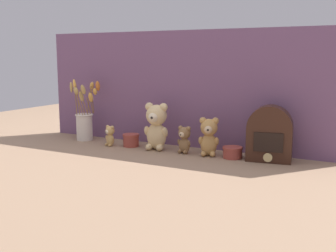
# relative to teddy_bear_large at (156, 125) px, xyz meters

# --- Properties ---
(ground_plane) EXTENTS (4.00, 4.00, 0.00)m
(ground_plane) POSITION_rel_teddy_bear_large_xyz_m (0.07, -0.02, -0.13)
(ground_plane) COLOR #8E7056
(backdrop_wall) EXTENTS (1.69, 0.02, 0.61)m
(backdrop_wall) POSITION_rel_teddy_bear_large_xyz_m (0.07, 0.15, 0.18)
(backdrop_wall) COLOR #704C70
(backdrop_wall) RESTS_ON ground
(teddy_bear_large) EXTENTS (0.13, 0.12, 0.24)m
(teddy_bear_large) POSITION_rel_teddy_bear_large_xyz_m (0.00, 0.00, 0.00)
(teddy_bear_large) COLOR #DBBC84
(teddy_bear_large) RESTS_ON ground
(teddy_bear_medium) EXTENTS (0.11, 0.10, 0.19)m
(teddy_bear_medium) POSITION_rel_teddy_bear_large_xyz_m (0.29, 0.00, -0.03)
(teddy_bear_medium) COLOR tan
(teddy_bear_medium) RESTS_ON ground
(teddy_bear_small) EXTENTS (0.07, 0.07, 0.14)m
(teddy_bear_small) POSITION_rel_teddy_bear_large_xyz_m (0.16, -0.01, -0.06)
(teddy_bear_small) COLOR olive
(teddy_bear_small) RESTS_ON ground
(teddy_bear_tiny) EXTENTS (0.06, 0.06, 0.11)m
(teddy_bear_tiny) POSITION_rel_teddy_bear_large_xyz_m (-0.27, -0.04, -0.07)
(teddy_bear_tiny) COLOR tan
(teddy_bear_tiny) RESTS_ON ground
(flower_vase) EXTENTS (0.16, 0.15, 0.35)m
(flower_vase) POSITION_rel_teddy_bear_large_xyz_m (-0.48, 0.03, -0.01)
(flower_vase) COLOR silver
(flower_vase) RESTS_ON ground
(vintage_radio) EXTENTS (0.22, 0.13, 0.26)m
(vintage_radio) POSITION_rel_teddy_bear_large_xyz_m (0.58, 0.03, -0.00)
(vintage_radio) COLOR #381E14
(vintage_radio) RESTS_ON ground
(decorative_tin_tall) EXTENTS (0.09, 0.09, 0.05)m
(decorative_tin_tall) POSITION_rel_teddy_bear_large_xyz_m (0.41, 0.01, -0.10)
(decorative_tin_tall) COLOR #993D33
(decorative_tin_tall) RESTS_ON ground
(decorative_tin_short) EXTENTS (0.09, 0.09, 0.07)m
(decorative_tin_short) POSITION_rel_teddy_bear_large_xyz_m (-0.16, 0.00, -0.09)
(decorative_tin_short) COLOR #993D33
(decorative_tin_short) RESTS_ON ground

